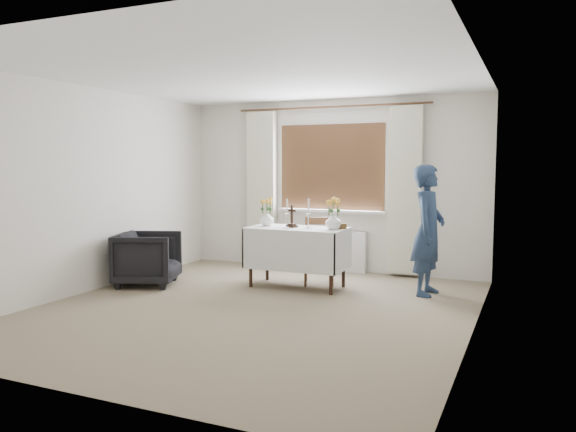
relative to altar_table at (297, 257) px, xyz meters
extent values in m
plane|color=#7F6B58|center=(0.00, -1.20, -0.38)|extent=(5.00, 5.00, 0.00)
cube|color=silver|center=(0.00, 0.00, 0.00)|extent=(1.24, 0.64, 0.76)
imported|color=black|center=(-1.82, -0.66, -0.04)|extent=(0.98, 0.97, 0.69)
imported|color=navy|center=(1.59, 0.25, 0.40)|extent=(0.42, 0.60, 1.56)
cube|color=silver|center=(0.00, 1.22, -0.08)|extent=(1.10, 0.10, 0.60)
imported|color=white|center=(-0.45, 0.04, 0.48)|extent=(0.23, 0.23, 0.19)
imported|color=white|center=(0.48, 0.00, 0.48)|extent=(0.26, 0.26, 0.20)
cylinder|color=brown|center=(0.52, 0.13, 0.41)|extent=(0.22, 0.22, 0.07)
camera|label=1|loc=(2.74, -6.49, 1.18)|focal=35.00mm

